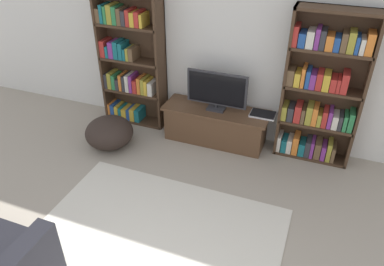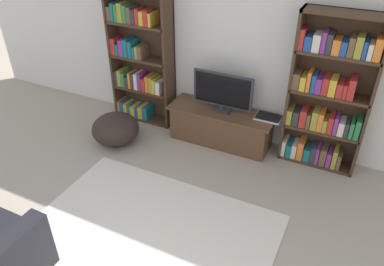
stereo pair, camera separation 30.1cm
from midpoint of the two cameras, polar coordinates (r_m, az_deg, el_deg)
wall_back at (r=5.06m, az=3.65°, el=13.03°), size 8.80×0.06×2.60m
bookshelf_left at (r=5.58m, az=-10.97°, el=10.69°), size 0.95×0.30×1.96m
bookshelf_right at (r=4.83m, az=17.38°, el=5.89°), size 0.95×0.30×1.96m
tv_stand at (r=5.25m, az=1.96°, el=1.20°), size 1.46×0.49×0.50m
television at (r=4.99m, az=2.06°, el=6.47°), size 0.83×0.16×0.54m
laptop at (r=5.04m, az=9.08°, el=2.79°), size 0.33×0.24×0.03m
area_rug at (r=4.04m, az=-7.53°, el=-15.33°), size 2.51×1.75×0.02m
beanbag_ottoman at (r=5.32m, az=-14.07°, el=0.04°), size 0.66×0.66×0.43m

